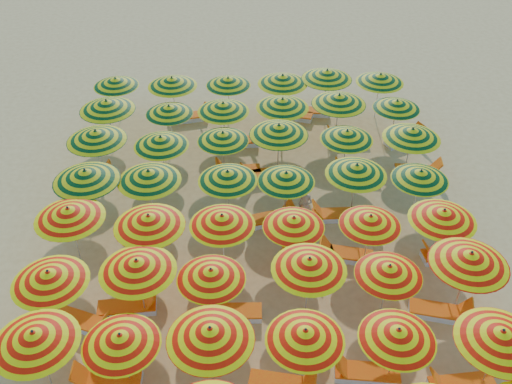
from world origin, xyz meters
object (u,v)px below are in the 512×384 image
umbrella_14 (211,274)px  lounger_13 (345,254)px  umbrella_6 (34,337)px  umbrella_44 (228,81)px  lounger_19 (262,175)px  umbrella_8 (210,334)px  umbrella_40 (339,99)px  umbrella_7 (121,339)px  umbrella_29 (420,175)px  lounger_4 (107,381)px  lounger_14 (447,255)px  lounger_18 (237,171)px  umbrella_45 (283,79)px  beachgoer_b (307,255)px  umbrella_19 (149,221)px  umbrella_23 (443,215)px  umbrella_27 (286,177)px  umbrella_26 (228,176)px  umbrella_43 (172,82)px  lounger_26 (292,115)px  umbrella_31 (161,141)px  umbrella_42 (116,82)px  umbrella_16 (389,270)px  lounger_22 (239,141)px  umbrella_41 (397,104)px  beachgoer_a (305,205)px  umbrella_35 (412,133)px  umbrella_28 (356,170)px  lounger_6 (365,373)px  lounger_21 (418,171)px  umbrella_36 (107,105)px  umbrella_10 (398,334)px  umbrella_9 (305,335)px  umbrella_11 (501,336)px  umbrella_18 (69,213)px  lounger_24 (405,139)px  lounger_16 (335,215)px  umbrella_13 (137,266)px  lounger_15 (271,219)px  lounger_8 (83,322)px  lounger_10 (231,313)px  umbrella_25 (149,176)px  umbrella_34 (347,135)px  umbrella_24 (86,175)px  umbrella_21 (294,222)px  lounger_20 (356,173)px  lounger_25 (190,117)px  umbrella_12 (49,277)px  lounger_23 (347,138)px  umbrella_15 (309,264)px

umbrella_14 → lounger_13: umbrella_14 is taller
umbrella_14 → umbrella_6: bearing=-152.7°
umbrella_44 → lounger_19: 5.05m
umbrella_8 → umbrella_40: 12.37m
umbrella_7 → umbrella_29: umbrella_7 is taller
lounger_4 → lounger_14: (10.23, 4.37, 0.00)m
umbrella_44 → lounger_18: umbrella_44 is taller
umbrella_45 → beachgoer_b: umbrella_45 is taller
umbrella_19 → umbrella_23: bearing=0.5°
umbrella_6 → umbrella_27: (6.53, 6.52, -0.17)m
umbrella_14 → umbrella_26: umbrella_26 is taller
umbrella_14 → umbrella_43: size_ratio=1.01×
lounger_26 → umbrella_43: bearing=19.5°
umbrella_31 → lounger_18: size_ratio=1.42×
umbrella_42 → umbrella_16: bearing=-50.6°
lounger_22 → umbrella_41: bearing=-2.1°
beachgoer_a → umbrella_35: bearing=70.0°
umbrella_6 → umbrella_19: 4.75m
umbrella_28 → lounger_13: (-0.56, -2.20, -1.80)m
umbrella_16 → lounger_6: size_ratio=1.30×
lounger_21 → lounger_26: 6.36m
umbrella_43 → beachgoer_b: 10.59m
umbrella_6 → umbrella_36: (-0.22, 11.17, 0.06)m
umbrella_10 → umbrella_40: umbrella_40 is taller
umbrella_6 → umbrella_9: size_ratio=1.04×
umbrella_35 → lounger_21: umbrella_35 is taller
umbrella_11 → umbrella_18: umbrella_11 is taller
umbrella_29 → lounger_4: size_ratio=1.40×
umbrella_28 → umbrella_10: bearing=-90.9°
lounger_24 → umbrella_18: bearing=-175.1°
umbrella_9 → lounger_16: (1.79, 6.49, -1.71)m
umbrella_42 → umbrella_13: bearing=-77.7°
lounger_6 → lounger_21: bearing=-105.6°
umbrella_45 → lounger_15: 7.23m
lounger_24 → beachgoer_b: 8.86m
umbrella_18 → umbrella_31: size_ratio=1.01×
lounger_19 → lounger_22: bearing=-81.5°
umbrella_35 → lounger_16: bearing=-142.0°
umbrella_31 → lounger_26: bearing=41.9°
lounger_8 → umbrella_11: bearing=10.0°
umbrella_43 → lounger_10: (2.51, -11.09, -1.82)m
umbrella_25 → umbrella_34: (7.00, 2.52, -0.14)m
umbrella_23 → umbrella_24: bearing=169.0°
umbrella_21 → lounger_20: (2.86, 4.68, -1.64)m
lounger_19 → lounger_22: (-0.89, 2.38, 0.00)m
umbrella_44 → lounger_25: size_ratio=1.20×
umbrella_27 → lounger_13: size_ratio=1.17×
umbrella_26 → beachgoer_b: bearing=-46.7°
umbrella_12 → lounger_23: 13.61m
umbrella_15 → lounger_16: size_ratio=1.29×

